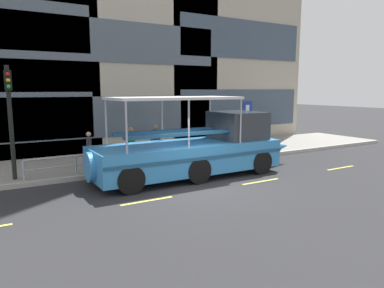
% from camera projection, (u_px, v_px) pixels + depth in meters
% --- Properties ---
extents(ground_plane, '(120.00, 120.00, 0.00)m').
position_uv_depth(ground_plane, '(199.00, 186.00, 13.29)').
color(ground_plane, '#2B2B2D').
extents(sidewalk, '(32.00, 4.80, 0.18)m').
position_uv_depth(sidewalk, '(141.00, 159.00, 18.04)').
color(sidewalk, gray).
rests_on(sidewalk, ground_plane).
extents(curb_edge, '(32.00, 0.18, 0.18)m').
position_uv_depth(curb_edge, '(162.00, 168.00, 15.93)').
color(curb_edge, '#B2ADA3').
rests_on(curb_edge, ground_plane).
extents(lane_centreline, '(25.80, 0.12, 0.01)m').
position_uv_depth(lane_centreline, '(209.00, 190.00, 12.69)').
color(lane_centreline, '#DBD64C').
rests_on(lane_centreline, ground_plane).
extents(curb_guardrail, '(11.55, 0.09, 0.78)m').
position_uv_depth(curb_guardrail, '(162.00, 153.00, 16.19)').
color(curb_guardrail, '#9EA0A8').
rests_on(curb_guardrail, sidewalk).
extents(traffic_light_pole, '(0.24, 0.46, 4.25)m').
position_uv_depth(traffic_light_pole, '(10.00, 112.00, 13.10)').
color(traffic_light_pole, black).
rests_on(traffic_light_pole, sidewalk).
extents(parking_sign, '(0.60, 0.12, 2.77)m').
position_uv_depth(parking_sign, '(247.00, 118.00, 18.85)').
color(parking_sign, '#4C4F54').
rests_on(parking_sign, sidewalk).
extents(duck_tour_boat, '(9.73, 2.62, 3.27)m').
position_uv_depth(duck_tour_boat, '(200.00, 149.00, 14.82)').
color(duck_tour_boat, '#388CD1').
rests_on(duck_tour_boat, ground_plane).
extents(pedestrian_near_bow, '(0.34, 0.39, 1.66)m').
position_uv_depth(pedestrian_near_bow, '(230.00, 135.00, 18.93)').
color(pedestrian_near_bow, '#1E2338').
rests_on(pedestrian_near_bow, sidewalk).
extents(pedestrian_mid_left, '(0.44, 0.29, 1.65)m').
position_uv_depth(pedestrian_mid_left, '(155.00, 138.00, 17.61)').
color(pedestrian_mid_left, black).
rests_on(pedestrian_mid_left, sidewalk).
extents(pedestrian_mid_right, '(0.45, 0.30, 1.70)m').
position_uv_depth(pedestrian_mid_right, '(131.00, 142.00, 16.08)').
color(pedestrian_mid_right, '#1E2338').
rests_on(pedestrian_mid_right, sidewalk).
extents(pedestrian_near_stern, '(0.21, 0.44, 1.53)m').
position_uv_depth(pedestrian_near_stern, '(89.00, 145.00, 15.74)').
color(pedestrian_near_stern, '#47423D').
rests_on(pedestrian_near_stern, sidewalk).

